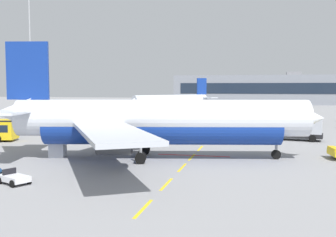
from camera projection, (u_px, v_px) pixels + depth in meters
apron_paint_markings at (210, 138)px, 59.27m from camera, size 8.00×94.82×0.01m
airliner_foreground at (156, 121)px, 42.15m from camera, size 34.67×33.98×12.20m
airliner_mid_left at (172, 101)px, 117.88m from camera, size 23.37×24.99×10.10m
ground_power_truck at (298, 129)px, 56.76m from camera, size 7.32×3.62×3.14m
uld_cargo_container at (58, 149)px, 43.55m from camera, size 1.90×1.87×1.60m
apron_light_mast_near at (30, 39)px, 91.93m from camera, size 1.80×1.80×30.28m
terminal_satellite at (266, 90)px, 179.36m from camera, size 77.96×27.87×13.89m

